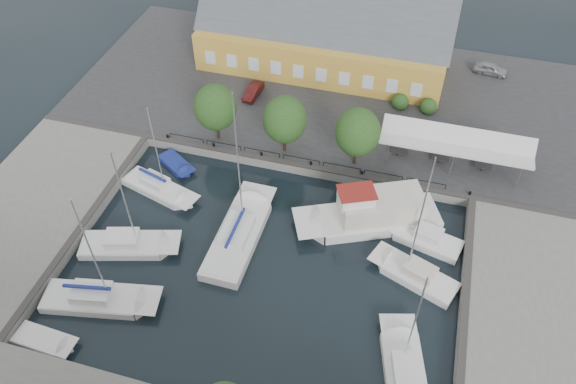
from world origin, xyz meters
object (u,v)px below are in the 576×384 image
object	(u,v)px
warehouse	(319,37)
launch_nw	(176,165)
car_silver	(491,69)
east_boat_a	(424,239)
car_red	(253,91)
east_boat_c	(404,374)
west_boat_a	(159,190)
trawler	(373,215)
tent_canopy	(456,142)
east_boat_b	(415,276)
west_boat_c	(128,246)
launch_sw	(45,342)
center_sailboat	(239,235)
west_boat_d	(99,300)

from	to	relation	value
warehouse	launch_nw	size ratio (longest dim) A/B	6.13
car_silver	east_boat_a	size ratio (longest dim) A/B	0.38
car_red	launch_nw	size ratio (longest dim) A/B	0.77
east_boat_c	west_boat_a	xyz separation A→B (m)	(-24.70, 12.30, 0.01)
trawler	west_boat_a	distance (m)	20.10
car_silver	east_boat_c	distance (m)	39.93
warehouse	east_boat_c	world-z (taller)	east_boat_c
tent_canopy	car_red	world-z (taller)	tent_canopy
tent_canopy	launch_nw	world-z (taller)	tent_canopy
west_boat_a	east_boat_b	bearing A→B (deg)	-8.18
west_boat_a	tent_canopy	bearing A→B (deg)	21.55
east_boat_b	east_boat_c	distance (m)	8.80
east_boat_a	west_boat_c	world-z (taller)	west_boat_c
car_red	west_boat_c	bearing A→B (deg)	-94.47
west_boat_a	east_boat_a	bearing A→B (deg)	1.40
car_red	east_boat_b	world-z (taller)	east_boat_b
tent_canopy	launch_sw	world-z (taller)	tent_canopy
east_boat_c	west_boat_a	world-z (taller)	east_boat_c
car_silver	east_boat_b	xyz separation A→B (m)	(-4.91, -30.85, -1.39)
warehouse	east_boat_a	distance (m)	28.34
west_boat_a	west_boat_c	world-z (taller)	west_boat_c
car_silver	launch_nw	xyz separation A→B (m)	(-29.30, -23.54, -1.56)
tent_canopy	trawler	world-z (taller)	trawler
car_red	trawler	distance (m)	21.23
tent_canopy	trawler	bearing A→B (deg)	-124.96
tent_canopy	east_boat_c	world-z (taller)	east_boat_c
center_sailboat	west_boat_c	size ratio (longest dim) A/B	1.32
west_boat_a	launch_sw	distance (m)	16.98
west_boat_a	launch_nw	world-z (taller)	west_boat_a
car_red	west_boat_c	size ratio (longest dim) A/B	0.31
warehouse	trawler	bearing A→B (deg)	-65.10
launch_nw	west_boat_c	bearing A→B (deg)	-88.52
trawler	west_boat_c	world-z (taller)	west_boat_c
car_silver	launch_sw	distance (m)	53.97
car_red	west_boat_c	distance (m)	23.12
car_silver	car_red	world-z (taller)	car_silver
east_boat_b	launch_nw	xyz separation A→B (m)	(-24.39, 7.31, -0.17)
car_silver	east_boat_a	xyz separation A→B (m)	(-4.64, -26.73, -1.39)
east_boat_a	west_boat_c	size ratio (longest dim) A/B	0.87
warehouse	west_boat_d	bearing A→B (deg)	-103.56
launch_sw	launch_nw	xyz separation A→B (m)	(1.56, 20.71, -0.00)
tent_canopy	trawler	size ratio (longest dim) A/B	1.05
east_boat_b	west_boat_d	bearing A→B (deg)	-159.07
trawler	east_boat_c	world-z (taller)	east_boat_c
east_boat_a	center_sailboat	bearing A→B (deg)	-165.70
car_silver	center_sailboat	world-z (taller)	center_sailboat
west_boat_a	warehouse	bearing A→B (deg)	68.48
center_sailboat	trawler	distance (m)	11.96
tent_canopy	east_boat_c	xyz separation A→B (m)	(-1.43, -22.63, -3.43)
warehouse	car_red	xyz separation A→B (m)	(-5.30, -8.41, -2.84)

